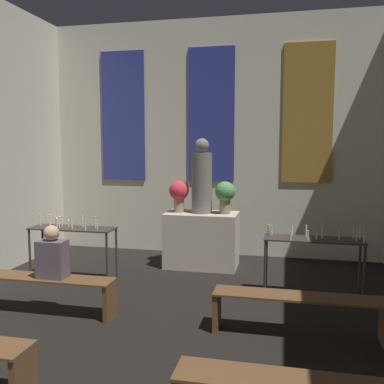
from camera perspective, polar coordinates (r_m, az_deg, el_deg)
wall_back at (r=8.48m, az=2.65°, el=7.29°), size 6.71×0.16×4.59m
altar at (r=7.67m, az=1.29°, el=-6.39°), size 1.27×0.70×0.97m
statue at (r=7.51m, az=1.31°, el=1.72°), size 0.36×0.36×1.31m
flower_vase_left at (r=7.62m, az=-1.75°, el=-0.12°), size 0.35×0.35×0.57m
flower_vase_right at (r=7.47m, az=4.42°, el=-0.28°), size 0.35×0.35×0.57m
candle_rack_left at (r=7.08m, az=-15.65°, el=-5.50°), size 1.37×0.44×1.07m
candle_rack_right at (r=6.28m, az=15.89°, el=-7.01°), size 1.37×0.44×1.07m
pew_back_left at (r=6.00m, az=-19.26°, el=-11.82°), size 1.92×0.36×0.48m
pew_back_right at (r=5.17m, az=13.89°, el=-14.63°), size 1.92×0.36×0.48m
person_seated at (r=5.81m, az=-18.13°, el=-8.00°), size 0.36×0.24×0.68m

